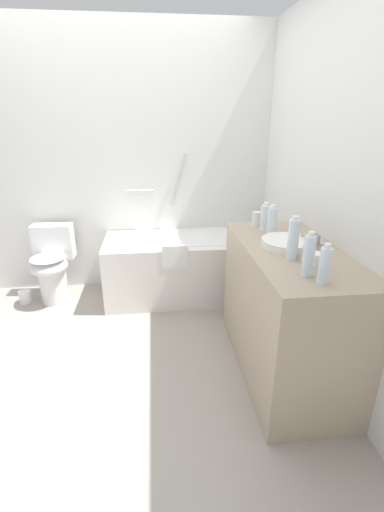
# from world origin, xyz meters

# --- Properties ---
(ground_plane) EXTENTS (3.96, 3.96, 0.00)m
(ground_plane) POSITION_xyz_m (0.00, 0.00, 0.00)
(ground_plane) COLOR #9E9389
(wall_back_tiled) EXTENTS (3.36, 0.10, 2.44)m
(wall_back_tiled) POSITION_xyz_m (0.00, 1.29, 1.22)
(wall_back_tiled) COLOR silver
(wall_back_tiled) RESTS_ON ground_plane
(wall_right_mirror) EXTENTS (0.10, 2.89, 2.44)m
(wall_right_mirror) POSITION_xyz_m (1.53, 0.00, 1.22)
(wall_right_mirror) COLOR silver
(wall_right_mirror) RESTS_ON ground_plane
(bathtub) EXTENTS (1.53, 0.66, 1.33)m
(bathtub) POSITION_xyz_m (0.65, 0.91, 0.31)
(bathtub) COLOR white
(bathtub) RESTS_ON ground_plane
(toilet) EXTENTS (0.37, 0.48, 0.72)m
(toilet) POSITION_xyz_m (-0.61, 0.96, 0.36)
(toilet) COLOR white
(toilet) RESTS_ON ground_plane
(vanity_counter) EXTENTS (0.57, 1.22, 0.89)m
(vanity_counter) POSITION_xyz_m (1.20, -0.25, 0.44)
(vanity_counter) COLOR tan
(vanity_counter) RESTS_ON ground_plane
(sink_basin) EXTENTS (0.32, 0.32, 0.05)m
(sink_basin) POSITION_xyz_m (1.17, -0.20, 0.91)
(sink_basin) COLOR white
(sink_basin) RESTS_ON vanity_counter
(sink_faucet) EXTENTS (0.13, 0.15, 0.08)m
(sink_faucet) POSITION_xyz_m (1.36, -0.20, 0.92)
(sink_faucet) COLOR #A4A4A9
(sink_faucet) RESTS_ON vanity_counter
(water_bottle_0) EXTENTS (0.07, 0.07, 0.20)m
(water_bottle_0) POSITION_xyz_m (1.14, 0.15, 0.98)
(water_bottle_0) COLOR silver
(water_bottle_0) RESTS_ON vanity_counter
(water_bottle_1) EXTENTS (0.06, 0.06, 0.21)m
(water_bottle_1) POSITION_xyz_m (1.15, 0.03, 0.99)
(water_bottle_1) COLOR silver
(water_bottle_1) RESTS_ON vanity_counter
(water_bottle_2) EXTENTS (0.06, 0.06, 0.21)m
(water_bottle_2) POSITION_xyz_m (1.15, -0.73, 0.98)
(water_bottle_2) COLOR silver
(water_bottle_2) RESTS_ON vanity_counter
(water_bottle_3) EXTENTS (0.06, 0.06, 0.24)m
(water_bottle_3) POSITION_xyz_m (1.11, -0.64, 1.00)
(water_bottle_3) COLOR silver
(water_bottle_3) RESTS_ON vanity_counter
(water_bottle_4) EXTENTS (0.06, 0.06, 0.25)m
(water_bottle_4) POSITION_xyz_m (1.12, -0.41, 1.01)
(water_bottle_4) COLOR silver
(water_bottle_4) RESTS_ON vanity_counter
(drinking_glass_0) EXTENTS (0.08, 0.08, 0.09)m
(drinking_glass_0) POSITION_xyz_m (1.19, -0.55, 0.93)
(drinking_glass_0) COLOR white
(drinking_glass_0) RESTS_ON vanity_counter
(drinking_glass_1) EXTENTS (0.06, 0.06, 0.09)m
(drinking_glass_1) POSITION_xyz_m (1.19, 0.27, 0.94)
(drinking_glass_1) COLOR white
(drinking_glass_1) RESTS_ON vanity_counter
(drinking_glass_2) EXTENTS (0.06, 0.06, 0.10)m
(drinking_glass_2) POSITION_xyz_m (1.11, 0.27, 0.94)
(drinking_glass_2) COLOR white
(drinking_glass_2) RESTS_ON vanity_counter
(drinking_glass_3) EXTENTS (0.07, 0.07, 0.09)m
(drinking_glass_3) POSITION_xyz_m (1.19, -0.46, 0.94)
(drinking_glass_3) COLOR white
(drinking_glass_3) RESTS_ON vanity_counter
(toilet_paper_roll) EXTENTS (0.11, 0.11, 0.12)m
(toilet_paper_roll) POSITION_xyz_m (-0.89, 0.91, 0.06)
(toilet_paper_roll) COLOR white
(toilet_paper_roll) RESTS_ON ground_plane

